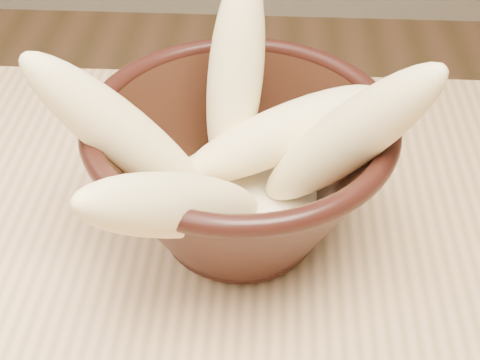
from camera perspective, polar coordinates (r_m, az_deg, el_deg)
name	(u,v)px	position (r m, az deg, el deg)	size (l,w,h in m)	color
bowl	(240,169)	(0.49, 0.00, 0.91)	(0.22, 0.22, 0.12)	black
milk_puddle	(240,199)	(0.51, 0.00, -1.64)	(0.12, 0.12, 0.02)	#FFF0CD
banana_upright	(235,78)	(0.50, -0.41, 8.69)	(0.04, 0.04, 0.16)	#F2D58F
banana_left	(125,137)	(0.46, -9.78, 3.63)	(0.04, 0.04, 0.17)	#F2D58F
banana_right	(344,141)	(0.45, 8.88, 3.34)	(0.04, 0.04, 0.18)	#F2D58F
banana_across	(280,135)	(0.49, 3.42, 3.87)	(0.04, 0.04, 0.16)	#F2D58F
banana_front	(181,205)	(0.42, -5.05, -2.16)	(0.04, 0.04, 0.19)	#F2D58F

